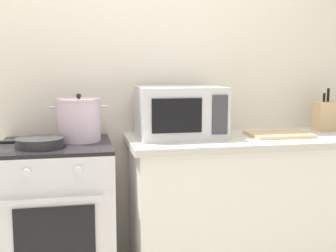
{
  "coord_description": "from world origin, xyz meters",
  "views": [
    {
      "loc": [
        -0.22,
        -1.84,
        1.34
      ],
      "look_at": [
        0.28,
        0.6,
        1.0
      ],
      "focal_mm": 47.19,
      "sensor_mm": 36.0,
      "label": 1
    }
  ],
  "objects_px": {
    "stock_pot": "(79,120)",
    "frying_pan": "(38,143)",
    "microwave": "(180,112)",
    "cutting_board": "(279,134)",
    "knife_block": "(325,116)",
    "stove": "(58,225)"
  },
  "relations": [
    {
      "from": "stock_pot",
      "to": "cutting_board",
      "type": "relative_size",
      "value": 0.91
    },
    {
      "from": "stock_pot",
      "to": "cutting_board",
      "type": "xyz_separation_m",
      "value": [
        1.18,
        -0.06,
        -0.11
      ]
    },
    {
      "from": "stove",
      "to": "microwave",
      "type": "bearing_deg",
      "value": 6.31
    },
    {
      "from": "cutting_board",
      "to": "stock_pot",
      "type": "bearing_deg",
      "value": 176.94
    },
    {
      "from": "stock_pot",
      "to": "cutting_board",
      "type": "bearing_deg",
      "value": -3.06
    },
    {
      "from": "stove",
      "to": "stock_pot",
      "type": "distance_m",
      "value": 0.6
    },
    {
      "from": "microwave",
      "to": "stove",
      "type": "bearing_deg",
      "value": -173.69
    },
    {
      "from": "cutting_board",
      "to": "microwave",
      "type": "bearing_deg",
      "value": 172.52
    },
    {
      "from": "microwave",
      "to": "knife_block",
      "type": "bearing_deg",
      "value": 3.62
    },
    {
      "from": "microwave",
      "to": "cutting_board",
      "type": "distance_m",
      "value": 0.62
    },
    {
      "from": "microwave",
      "to": "knife_block",
      "type": "height_order",
      "value": "microwave"
    },
    {
      "from": "stove",
      "to": "frying_pan",
      "type": "distance_m",
      "value": 0.5
    },
    {
      "from": "microwave",
      "to": "knife_block",
      "type": "xyz_separation_m",
      "value": [
        0.98,
        0.06,
        -0.05
      ]
    },
    {
      "from": "frying_pan",
      "to": "stock_pot",
      "type": "bearing_deg",
      "value": 38.13
    },
    {
      "from": "frying_pan",
      "to": "microwave",
      "type": "relative_size",
      "value": 0.9
    },
    {
      "from": "stove",
      "to": "stock_pot",
      "type": "xyz_separation_m",
      "value": [
        0.13,
        0.06,
        0.58
      ]
    },
    {
      "from": "stock_pot",
      "to": "frying_pan",
      "type": "relative_size",
      "value": 0.73
    },
    {
      "from": "stove",
      "to": "cutting_board",
      "type": "xyz_separation_m",
      "value": [
        1.31,
        0.0,
        0.47
      ]
    },
    {
      "from": "stove",
      "to": "stock_pot",
      "type": "bearing_deg",
      "value": 26.09
    },
    {
      "from": "frying_pan",
      "to": "microwave",
      "type": "distance_m",
      "value": 0.83
    },
    {
      "from": "stock_pot",
      "to": "cutting_board",
      "type": "height_order",
      "value": "stock_pot"
    },
    {
      "from": "stove",
      "to": "frying_pan",
      "type": "relative_size",
      "value": 2.06
    }
  ]
}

